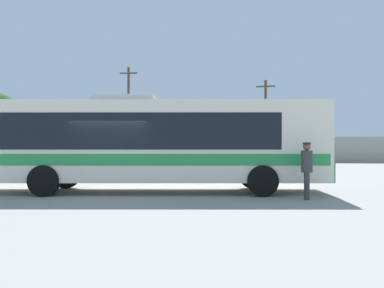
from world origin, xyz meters
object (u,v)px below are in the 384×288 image
at_px(utility_pole_near, 266,119).
at_px(parked_car_leftmost_white, 83,154).
at_px(roadside_tree_midright, 155,117).
at_px(roadside_tree_right, 259,115).
at_px(parked_car_second_red, 145,154).
at_px(coach_bus_cream_green, 146,141).
at_px(utility_pole_far, 129,112).
at_px(attendant_by_bus_door, 307,167).
at_px(roadside_tree_midleft, 95,121).

bearing_deg(utility_pole_near, parked_car_leftmost_white, -159.75).
xyz_separation_m(parked_car_leftmost_white, roadside_tree_midright, (4.88, 7.11, 3.51)).
bearing_deg(utility_pole_near, roadside_tree_midright, 173.37).
xyz_separation_m(parked_car_leftmost_white, roadside_tree_right, (15.23, 6.79, 3.65)).
bearing_deg(parked_car_second_red, coach_bus_cream_green, -77.57).
bearing_deg(roadside_tree_right, parked_car_leftmost_white, -155.97).
xyz_separation_m(coach_bus_cream_green, utility_pole_far, (-7.51, 26.63, 3.04)).
bearing_deg(coach_bus_cream_green, parked_car_second_red, 102.43).
bearing_deg(parked_car_leftmost_white, coach_bus_cream_green, -63.75).
xyz_separation_m(utility_pole_near, roadside_tree_midright, (-10.95, 1.27, 0.28)).
bearing_deg(parked_car_second_red, utility_pole_far, 114.41).
distance_m(parked_car_second_red, roadside_tree_midright, 8.02).
xyz_separation_m(attendant_by_bus_door, roadside_tree_midleft, (-17.73, 31.88, 3.18)).
height_order(attendant_by_bus_door, roadside_tree_midright, roadside_tree_midright).
distance_m(coach_bus_cream_green, roadside_tree_midright, 27.34).
height_order(attendant_by_bus_door, parked_car_second_red, attendant_by_bus_door).
bearing_deg(parked_car_leftmost_white, parked_car_second_red, -0.76).
xyz_separation_m(parked_car_leftmost_white, utility_pole_near, (15.83, 5.84, 3.23)).
relative_size(utility_pole_far, roadside_tree_midleft, 1.49).
bearing_deg(coach_bus_cream_green, utility_pole_far, 105.74).
bearing_deg(coach_bus_cream_green, roadside_tree_midright, 100.21).
bearing_deg(coach_bus_cream_green, roadside_tree_right, 78.21).
distance_m(coach_bus_cream_green, utility_pole_near, 26.34).
bearing_deg(roadside_tree_midright, attendant_by_bus_door, -70.08).
xyz_separation_m(roadside_tree_midleft, roadside_tree_midright, (7.49, -3.64, 0.13)).
xyz_separation_m(coach_bus_cream_green, parked_car_second_red, (-4.32, 19.61, -1.06)).
height_order(coach_bus_cream_green, utility_pole_near, utility_pole_near).
relative_size(parked_car_leftmost_white, utility_pole_far, 0.48).
bearing_deg(parked_car_leftmost_white, utility_pole_far, 72.40).
relative_size(attendant_by_bus_door, roadside_tree_right, 0.30).
distance_m(parked_car_leftmost_white, roadside_tree_right, 17.07).
height_order(parked_car_second_red, utility_pole_far, utility_pole_far).
xyz_separation_m(attendant_by_bus_door, roadside_tree_right, (0.12, 27.92, 3.44)).
height_order(coach_bus_cream_green, parked_car_leftmost_white, coach_bus_cream_green).
xyz_separation_m(utility_pole_far, roadside_tree_midleft, (-4.81, 3.80, -0.69)).
relative_size(coach_bus_cream_green, roadside_tree_midright, 2.16).
height_order(parked_car_second_red, utility_pole_near, utility_pole_near).
height_order(parked_car_leftmost_white, utility_pole_near, utility_pole_near).
height_order(utility_pole_near, utility_pole_far, utility_pole_far).
bearing_deg(roadside_tree_midleft, parked_car_leftmost_white, -76.35).
height_order(roadside_tree_midleft, roadside_tree_midright, roadside_tree_midleft).
bearing_deg(roadside_tree_midleft, utility_pole_near, -14.90).
xyz_separation_m(parked_car_second_red, roadside_tree_midleft, (-8.00, 10.82, 3.40)).
xyz_separation_m(coach_bus_cream_green, roadside_tree_right, (5.52, 26.48, 2.61)).
bearing_deg(roadside_tree_right, coach_bus_cream_green, -101.79).
distance_m(attendant_by_bus_door, roadside_tree_midright, 30.22).
relative_size(roadside_tree_midright, roadside_tree_right, 0.97).
height_order(attendant_by_bus_door, roadside_tree_midleft, roadside_tree_midleft).
bearing_deg(coach_bus_cream_green, utility_pole_near, 76.52).
height_order(parked_car_second_red, roadside_tree_midleft, roadside_tree_midleft).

